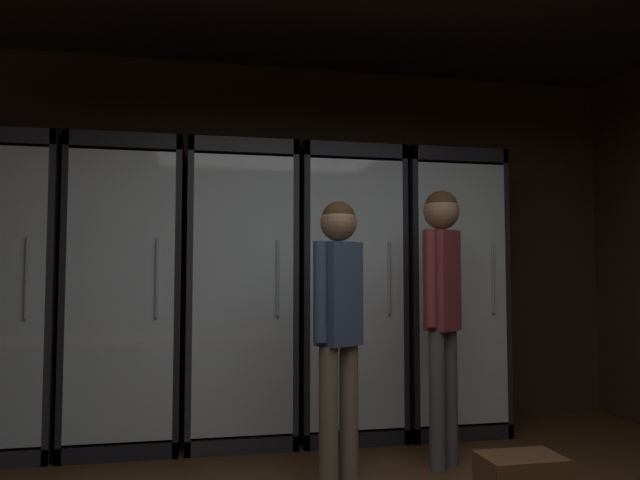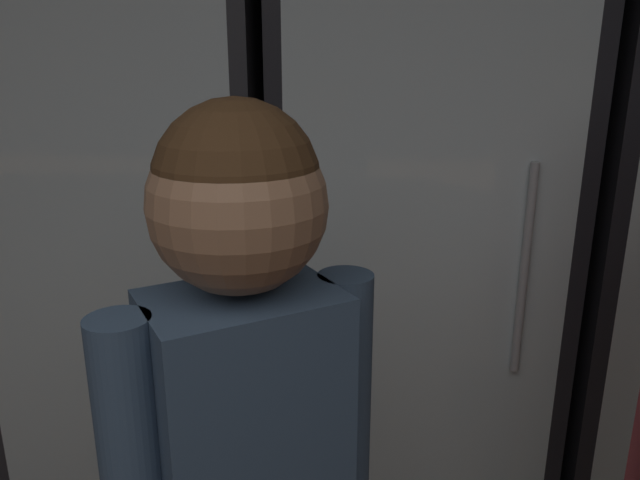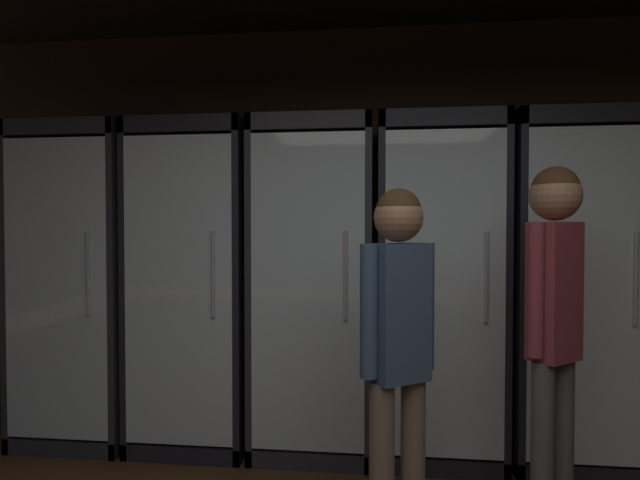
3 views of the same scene
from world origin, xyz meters
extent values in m
cube|color=#382619|center=(0.00, 3.03, 1.40)|extent=(6.00, 0.06, 2.80)
cube|color=black|center=(-0.91, 2.66, 1.04)|extent=(0.04, 0.65, 2.07)
cylinder|color=#336B38|center=(-1.02, 2.66, 0.24)|extent=(0.07, 0.07, 0.23)
cylinder|color=#336B38|center=(-1.02, 2.66, 0.40)|extent=(0.02, 0.02, 0.08)
cylinder|color=white|center=(-1.02, 2.66, 0.24)|extent=(0.07, 0.07, 0.06)
cube|color=#2B2B30|center=(-0.49, 2.96, 1.04)|extent=(0.74, 0.04, 2.07)
cube|color=#2B2B30|center=(-0.83, 2.66, 1.04)|extent=(0.04, 0.65, 2.07)
cube|color=#2B2B30|center=(-0.14, 2.66, 1.04)|extent=(0.04, 0.65, 2.07)
cube|color=white|center=(-0.49, 2.93, 1.04)|extent=(0.66, 0.02, 1.83)
cube|color=silver|center=(-0.49, 2.34, 1.04)|extent=(0.66, 0.02, 1.83)
cylinder|color=#B2B2B7|center=(-0.26, 2.32, 1.14)|extent=(0.02, 0.02, 0.50)
cylinder|color=#194723|center=(-0.71, 2.70, 0.22)|extent=(0.07, 0.07, 0.19)
cylinder|color=#194723|center=(-0.71, 2.70, 0.34)|extent=(0.02, 0.02, 0.06)
cylinder|color=beige|center=(-0.71, 2.70, 0.21)|extent=(0.07, 0.07, 0.06)
cylinder|color=black|center=(-0.56, 2.63, 0.37)|extent=(0.02, 0.02, 0.07)
cylinder|color=#9EAD99|center=(-0.41, 2.69, 0.35)|extent=(0.02, 0.02, 0.07)
cylinder|color=brown|center=(-0.25, 2.69, 0.35)|extent=(0.03, 0.03, 0.09)
cube|color=silver|center=(-0.49, 2.66, 0.58)|extent=(0.64, 0.57, 0.02)
cylinder|color=brown|center=(-0.72, 2.67, 0.69)|extent=(0.07, 0.07, 0.22)
cylinder|color=brown|center=(-0.72, 2.67, 0.85)|extent=(0.03, 0.03, 0.10)
cylinder|color=#2D2D33|center=(-0.72, 2.67, 0.68)|extent=(0.07, 0.07, 0.08)
cylinder|color=#336B38|center=(-0.56, 2.68, 0.69)|extent=(0.06, 0.06, 0.21)
cylinder|color=#336B38|center=(-0.56, 2.68, 0.84)|extent=(0.02, 0.02, 0.08)
cylinder|color=white|center=(-0.56, 2.68, 0.67)|extent=(0.06, 0.06, 0.08)
cylinder|color=black|center=(-0.40, 2.69, 0.70)|extent=(0.06, 0.06, 0.23)
cylinder|color=black|center=(-0.40, 2.69, 0.86)|extent=(0.02, 0.02, 0.09)
cylinder|color=white|center=(-0.40, 2.69, 0.70)|extent=(0.07, 0.07, 0.07)
cylinder|color=gray|center=(-0.25, 2.66, 0.68)|extent=(0.07, 0.07, 0.19)
cylinder|color=gray|center=(-0.25, 2.66, 0.81)|extent=(0.02, 0.02, 0.09)
cylinder|color=#B2332D|center=(-0.25, 2.66, 0.66)|extent=(0.07, 0.07, 0.07)
cube|color=silver|center=(-0.49, 2.66, 1.03)|extent=(0.64, 0.57, 0.02)
cylinder|color=#9EAD99|center=(-0.73, 2.62, 1.13)|extent=(0.08, 0.08, 0.18)
cylinder|color=#9EAD99|center=(-0.73, 2.62, 1.26)|extent=(0.03, 0.03, 0.07)
cylinder|color=beige|center=(-0.73, 2.62, 1.11)|extent=(0.08, 0.08, 0.05)
cylinder|color=brown|center=(-0.56, 2.68, 1.15)|extent=(0.08, 0.08, 0.22)
cylinder|color=brown|center=(-0.56, 2.68, 1.31)|extent=(0.02, 0.02, 0.09)
cylinder|color=tan|center=(-0.56, 2.68, 1.16)|extent=(0.08, 0.08, 0.08)
cylinder|color=#9EAD99|center=(-0.40, 2.63, 1.16)|extent=(0.07, 0.07, 0.23)
cylinder|color=#9EAD99|center=(-0.40, 2.63, 1.32)|extent=(0.02, 0.02, 0.09)
cylinder|color=tan|center=(-0.40, 2.63, 1.14)|extent=(0.07, 0.07, 0.06)
cylinder|color=#194723|center=(-0.26, 2.61, 1.14)|extent=(0.07, 0.07, 0.20)
cylinder|color=#194723|center=(-0.26, 2.61, 1.28)|extent=(0.02, 0.02, 0.08)
cylinder|color=#B2332D|center=(-0.26, 2.61, 1.13)|extent=(0.08, 0.08, 0.05)
cube|color=silver|center=(-0.49, 2.66, 1.49)|extent=(0.64, 0.57, 0.02)
cylinder|color=#336B38|center=(-0.72, 2.70, 1.61)|extent=(0.07, 0.07, 0.24)
cylinder|color=beige|center=(-0.72, 2.70, 1.59)|extent=(0.07, 0.07, 0.07)
cylinder|color=brown|center=(-0.56, 2.66, 1.59)|extent=(0.07, 0.07, 0.18)
cylinder|color=brown|center=(-0.56, 2.66, 1.72)|extent=(0.02, 0.02, 0.08)
cylinder|color=white|center=(-0.56, 2.66, 1.58)|extent=(0.08, 0.08, 0.07)
cylinder|color=#194723|center=(-0.40, 2.66, 1.59)|extent=(0.07, 0.07, 0.20)
cylinder|color=#194723|center=(-0.40, 2.66, 1.73)|extent=(0.03, 0.03, 0.07)
cylinder|color=#B2332D|center=(-0.40, 2.66, 1.59)|extent=(0.08, 0.08, 0.08)
cylinder|color=#9EAD99|center=(-0.25, 2.61, 1.59)|extent=(0.07, 0.07, 0.20)
cylinder|color=#9EAD99|center=(-0.25, 2.61, 1.74)|extent=(0.02, 0.02, 0.09)
cylinder|color=white|center=(-0.25, 2.61, 1.58)|extent=(0.07, 0.07, 0.07)
cube|color=black|center=(0.29, 2.96, 1.04)|extent=(0.74, 0.04, 2.07)
cube|color=black|center=(-0.06, 2.66, 1.04)|extent=(0.04, 0.65, 2.07)
cube|color=black|center=(0.63, 2.66, 1.04)|extent=(0.04, 0.65, 2.07)
cube|color=white|center=(0.29, 2.93, 1.04)|extent=(0.66, 0.02, 1.83)
cube|color=silver|center=(0.29, 2.34, 1.04)|extent=(0.66, 0.02, 1.83)
cylinder|color=#B2B2B7|center=(0.51, 2.32, 1.14)|extent=(0.02, 0.02, 0.50)
cylinder|color=#336B38|center=(0.07, 2.65, 0.38)|extent=(0.02, 0.02, 0.10)
cylinder|color=#336B38|center=(0.28, 2.62, 0.39)|extent=(0.03, 0.03, 0.10)
cylinder|color=brown|center=(0.50, 2.68, 0.37)|extent=(0.02, 0.02, 0.07)
cube|color=silver|center=(0.29, 2.66, 0.58)|extent=(0.64, 0.57, 0.02)
cylinder|color=#9EAD99|center=(0.08, 2.62, 0.69)|extent=(0.08, 0.08, 0.21)
cylinder|color=#9EAD99|center=(0.08, 2.62, 0.84)|extent=(0.03, 0.03, 0.08)
cylinder|color=#2D2D33|center=(0.08, 2.62, 0.70)|extent=(0.08, 0.08, 0.08)
cylinder|color=gray|center=(0.29, 2.65, 0.68)|extent=(0.08, 0.08, 0.20)
cylinder|color=gray|center=(0.29, 2.65, 0.82)|extent=(0.03, 0.03, 0.08)
cylinder|color=#B2332D|center=(0.29, 2.65, 0.67)|extent=(0.08, 0.08, 0.05)
cylinder|color=#336B38|center=(0.49, 2.63, 0.68)|extent=(0.08, 0.08, 0.19)
cylinder|color=#336B38|center=(0.49, 2.63, 0.82)|extent=(0.03, 0.03, 0.09)
cylinder|color=#B2332D|center=(0.49, 2.63, 0.66)|extent=(0.08, 0.08, 0.06)
cube|color=silver|center=(0.29, 2.66, 1.03)|extent=(0.64, 0.57, 0.02)
cylinder|color=#336B38|center=(0.13, 2.61, 1.16)|extent=(0.07, 0.07, 0.23)
cylinder|color=#336B38|center=(0.13, 2.61, 1.32)|extent=(0.03, 0.03, 0.09)
cylinder|color=#B2332D|center=(0.13, 2.61, 1.17)|extent=(0.08, 0.08, 0.09)
cylinder|color=brown|center=(0.45, 2.69, 1.14)|extent=(0.07, 0.07, 0.20)
cylinder|color=brown|center=(0.45, 2.69, 1.29)|extent=(0.02, 0.02, 0.08)
cylinder|color=beige|center=(0.45, 2.69, 1.14)|extent=(0.08, 0.08, 0.05)
cube|color=silver|center=(0.29, 2.66, 1.49)|extent=(0.64, 0.57, 0.02)
cylinder|color=#194723|center=(0.08, 2.66, 1.61)|extent=(0.06, 0.06, 0.23)
cylinder|color=#B2332D|center=(0.08, 2.66, 1.59)|extent=(0.07, 0.07, 0.08)
cylinder|color=#9EAD99|center=(0.29, 2.64, 1.61)|extent=(0.08, 0.08, 0.23)
cylinder|color=#B2332D|center=(0.29, 2.64, 1.58)|extent=(0.08, 0.08, 0.06)
cylinder|color=#9EAD99|center=(0.49, 2.61, 1.59)|extent=(0.07, 0.07, 0.18)
cylinder|color=#9EAD99|center=(0.49, 2.61, 1.72)|extent=(0.02, 0.02, 0.09)
cylinder|color=white|center=(0.49, 2.61, 1.59)|extent=(0.07, 0.07, 0.05)
cube|color=black|center=(0.71, 2.66, 1.04)|extent=(0.04, 0.65, 2.07)
cylinder|color=#9EAD99|center=(0.81, 2.65, 0.35)|extent=(0.03, 0.03, 0.07)
cylinder|color=black|center=(0.90, 2.67, 0.83)|extent=(0.08, 0.08, 0.20)
cylinder|color=black|center=(0.90, 2.67, 0.97)|extent=(0.03, 0.03, 0.07)
cylinder|color=tan|center=(0.90, 2.67, 0.83)|extent=(0.08, 0.08, 0.08)
cylinder|color=#336B38|center=(0.85, 2.67, 1.45)|extent=(0.07, 0.07, 0.21)
cylinder|color=tan|center=(0.85, 2.67, 1.46)|extent=(0.08, 0.08, 0.08)
cylinder|color=#384C66|center=(0.11, 1.72, 1.07)|extent=(0.07, 0.07, 0.55)
sphere|color=#9E7051|center=(-0.01, 1.65, 1.45)|extent=(0.21, 0.21, 0.21)
sphere|color=#472D19|center=(-0.01, 1.65, 1.48)|extent=(0.19, 0.19, 0.19)
camera|label=1|loc=(-0.78, -1.62, 1.15)|focal=33.67mm
camera|label=2|loc=(0.13, 0.98, 1.62)|focal=34.48mm
camera|label=3|loc=(-0.12, -0.40, 1.40)|focal=27.10mm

